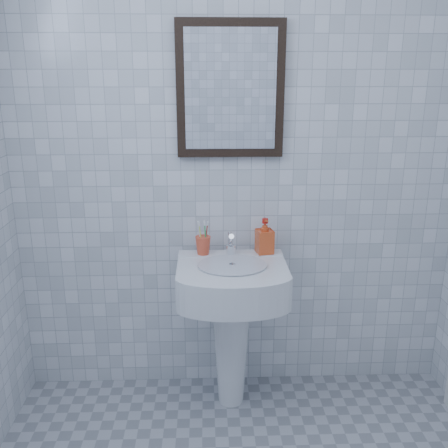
{
  "coord_description": "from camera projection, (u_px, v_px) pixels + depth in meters",
  "views": [
    {
      "loc": [
        -0.15,
        -1.2,
        1.63
      ],
      "look_at": [
        -0.08,
        0.86,
        1.0
      ],
      "focal_mm": 40.0,
      "sensor_mm": 36.0,
      "label": 1
    }
  ],
  "objects": [
    {
      "name": "toothbrush_cup",
      "position": [
        203.0,
        245.0,
        2.42
      ],
      "size": [
        0.08,
        0.08,
        0.09
      ],
      "primitive_type": null,
      "rotation": [
        0.0,
        0.0,
        0.13
      ],
      "color": "#E95131",
      "rests_on": "washbasin"
    },
    {
      "name": "faucet",
      "position": [
        231.0,
        245.0,
        2.41
      ],
      "size": [
        0.05,
        0.11,
        0.12
      ],
      "color": "silver",
      "rests_on": "washbasin"
    },
    {
      "name": "wall_mirror",
      "position": [
        230.0,
        90.0,
        2.3
      ],
      "size": [
        0.5,
        0.04,
        0.62
      ],
      "color": "black",
      "rests_on": "wall_back"
    },
    {
      "name": "washbasin",
      "position": [
        232.0,
        310.0,
        2.41
      ],
      "size": [
        0.51,
        0.37,
        0.78
      ],
      "color": "white",
      "rests_on": "ground"
    },
    {
      "name": "wall_back",
      "position": [
        237.0,
        154.0,
        2.41
      ],
      "size": [
        2.2,
        0.02,
        2.5
      ],
      "primitive_type": "cube",
      "color": "white",
      "rests_on": "ground"
    },
    {
      "name": "soap_dispenser",
      "position": [
        265.0,
        236.0,
        2.43
      ],
      "size": [
        0.09,
        0.09,
        0.17
      ],
      "primitive_type": "imported",
      "rotation": [
        0.0,
        0.0,
        0.21
      ],
      "color": "red",
      "rests_on": "washbasin"
    }
  ]
}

